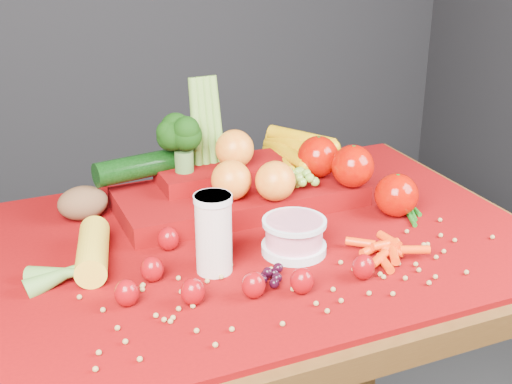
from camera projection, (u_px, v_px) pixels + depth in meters
name	position (u px, v px, depth m)	size (l,w,h in m)	color
table	(260.00, 284.00, 1.44)	(1.10, 0.80, 0.75)	#3A220D
red_cloth	(260.00, 240.00, 1.40)	(1.05, 0.75, 0.01)	#6C0304
milk_glass	(214.00, 231.00, 1.24)	(0.07, 0.07, 0.15)	beige
yogurt_bowl	(294.00, 235.00, 1.33)	(0.12, 0.12, 0.07)	silver
strawberry_scatter	(223.00, 273.00, 1.22)	(0.44, 0.28, 0.05)	#860004
dark_grape_cluster	(270.00, 278.00, 1.23)	(0.06, 0.05, 0.03)	black
soybean_scatter	(307.00, 283.00, 1.23)	(0.84, 0.24, 0.01)	olive
corn_ear	(74.00, 266.00, 1.24)	(0.22, 0.25, 0.06)	yellow
potato	(83.00, 203.00, 1.46)	(0.10, 0.08, 0.07)	#54351F
baby_carrot_pile	(386.00, 250.00, 1.31)	(0.17, 0.17, 0.03)	#EF3708
green_bean_pile	(405.00, 208.00, 1.51)	(0.14, 0.12, 0.01)	#155C15
produce_mound	(256.00, 177.00, 1.52)	(0.62, 0.38, 0.27)	#6C0304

